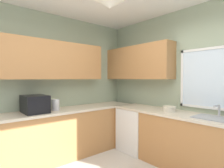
# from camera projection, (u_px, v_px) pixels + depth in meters

# --- Properties ---
(room_shell) EXTENTS (3.96, 3.78, 2.77)m
(room_shell) POSITION_uv_depth(u_px,v_px,m) (104.00, 52.00, 2.94)
(room_shell) COLOR #9EAD8E
(room_shell) RESTS_ON ground_plane
(counter_run_left) EXTENTS (0.65, 3.39, 0.89)m
(counter_run_left) POSITION_uv_depth(u_px,v_px,m) (52.00, 135.00, 3.23)
(counter_run_left) COLOR #AD7542
(counter_run_left) RESTS_ON ground_plane
(counter_run_back) EXTENTS (3.05, 0.65, 0.89)m
(counter_run_back) POSITION_uv_depth(u_px,v_px,m) (193.00, 144.00, 2.82)
(counter_run_back) COLOR #AD7542
(counter_run_back) RESTS_ON ground_plane
(dishwasher) EXTENTS (0.60, 0.60, 0.85)m
(dishwasher) POSITION_uv_depth(u_px,v_px,m) (136.00, 129.00, 3.69)
(dishwasher) COLOR white
(dishwasher) RESTS_ON ground_plane
(microwave) EXTENTS (0.48, 0.36, 0.29)m
(microwave) POSITION_uv_depth(u_px,v_px,m) (35.00, 104.00, 3.02)
(microwave) COLOR black
(microwave) RESTS_ON counter_run_left
(kettle) EXTENTS (0.14, 0.14, 0.20)m
(kettle) POSITION_uv_depth(u_px,v_px,m) (55.00, 105.00, 3.23)
(kettle) COLOR #B7B7BC
(kettle) RESTS_ON counter_run_left
(sink_assembly) EXTENTS (0.54, 0.40, 0.19)m
(sink_assembly) POSITION_uv_depth(u_px,v_px,m) (215.00, 118.00, 2.58)
(sink_assembly) COLOR #9EA0A5
(sink_assembly) RESTS_ON counter_run_back
(bowl) EXTENTS (0.23, 0.23, 0.09)m
(bowl) POSITION_uv_depth(u_px,v_px,m) (169.00, 109.00, 3.14)
(bowl) COLOR beige
(bowl) RESTS_ON counter_run_back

